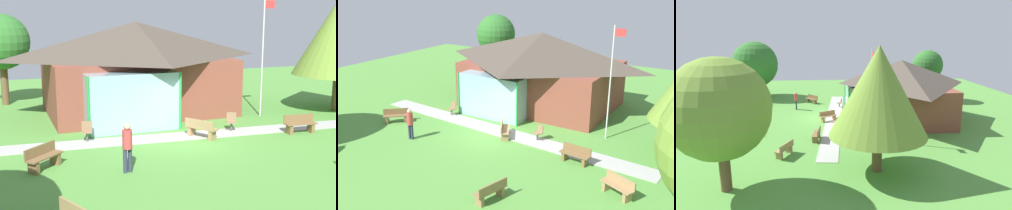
{
  "view_description": "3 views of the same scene",
  "coord_description": "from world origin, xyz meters",
  "views": [
    {
      "loc": [
        -7.47,
        -16.59,
        5.24
      ],
      "look_at": [
        -0.38,
        1.49,
        1.29
      ],
      "focal_mm": 46.67,
      "sensor_mm": 36.0,
      "label": 1
    },
    {
      "loc": [
        11.64,
        -17.38,
        8.74
      ],
      "look_at": [
        -0.6,
        2.22,
        1.06
      ],
      "focal_mm": 42.76,
      "sensor_mm": 36.0,
      "label": 2
    },
    {
      "loc": [
        25.19,
        -0.38,
        7.23
      ],
      "look_at": [
        0.33,
        1.44,
        1.28
      ],
      "focal_mm": 32.54,
      "sensor_mm": 36.0,
      "label": 3
    }
  ],
  "objects": [
    {
      "name": "footpath",
      "position": [
        0.0,
        0.6,
        0.01
      ],
      "size": [
        18.32,
        2.85,
        0.03
      ],
      "primitive_type": "cube",
      "rotation": [
        0.0,
        0.0,
        -0.09
      ],
      "color": "#ADADA8",
      "rests_on": "ground_plane"
    },
    {
      "name": "visitor_strolling_lawn",
      "position": [
        -3.58,
        -2.89,
        1.02
      ],
      "size": [
        0.34,
        0.34,
        1.74
      ],
      "rotation": [
        0.0,
        0.0,
        3.25
      ],
      "color": "#2D3347",
      "rests_on": "ground_plane"
    },
    {
      "name": "tree_behind_pavilion_left",
      "position": [
        -7.15,
        11.09,
        3.74
      ],
      "size": [
        3.27,
        3.27,
        5.41
      ],
      "color": "brown",
      "rests_on": "ground_plane"
    },
    {
      "name": "bench_mid_right",
      "position": [
        5.21,
        -0.78,
        0.4
      ],
      "size": [
        1.54,
        0.6,
        0.84
      ],
      "rotation": [
        0.0,
        0.0,
        3.03
      ],
      "color": "brown",
      "rests_on": "ground_plane"
    },
    {
      "name": "bench_mid_left",
      "position": [
        -6.21,
        -1.47,
        0.4
      ],
      "size": [
        1.4,
        1.34,
        0.84
      ],
      "rotation": [
        0.0,
        0.0,
        3.89
      ],
      "color": "brown",
      "rests_on": "ground_plane"
    },
    {
      "name": "ground_plane",
      "position": [
        0.0,
        0.0,
        0.0
      ],
      "size": [
        44.0,
        44.0,
        0.0
      ],
      "primitive_type": "plane",
      "color": "#54933D"
    },
    {
      "name": "bench_front_right",
      "position": [
        3.67,
        -5.77,
        0.4
      ],
      "size": [
        0.79,
        1.56,
        0.84
      ],
      "rotation": [
        0.0,
        0.0,
        1.32
      ],
      "color": "olive",
      "rests_on": "ground_plane"
    },
    {
      "name": "pavilion",
      "position": [
        -0.39,
        6.26,
        2.58
      ],
      "size": [
        10.57,
        8.48,
        4.96
      ],
      "color": "brown",
      "rests_on": "ground_plane"
    },
    {
      "name": "patio_chair_lawn_spare",
      "position": [
        2.46,
        0.65,
        0.42
      ],
      "size": [
        0.59,
        0.59,
        0.86
      ],
      "rotation": [
        0.0,
        0.0,
        2.69
      ],
      "color": "#8C6B4C",
      "rests_on": "ground_plane"
    },
    {
      "name": "patio_chair_west",
      "position": [
        -4.13,
        1.36,
        0.42
      ],
      "size": [
        0.52,
        0.52,
        0.86
      ],
      "rotation": [
        0.0,
        0.0,
        2.93
      ],
      "color": "#8C6B4C",
      "rests_on": "ground_plane"
    },
    {
      "name": "flagpole",
      "position": [
        5.52,
        2.9,
        3.4
      ],
      "size": [
        0.64,
        0.08,
        6.2
      ],
      "color": "silver",
      "rests_on": "ground_plane"
    },
    {
      "name": "bench_lawn_far_right",
      "position": [
        7.86,
        -2.67,
        0.4
      ],
      "size": [
        1.55,
        1.03,
        0.84
      ],
      "rotation": [
        0.0,
        0.0,
        2.71
      ],
      "color": "#9E7A51",
      "rests_on": "ground_plane"
    },
    {
      "name": "bench_rear_near_path",
      "position": [
        0.62,
        0.08,
        0.4
      ],
      "size": [
        1.12,
        1.52,
        0.84
      ],
      "rotation": [
        0.0,
        0.0,
        5.23
      ],
      "color": "#9E7A51",
      "rests_on": "ground_plane"
    }
  ]
}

